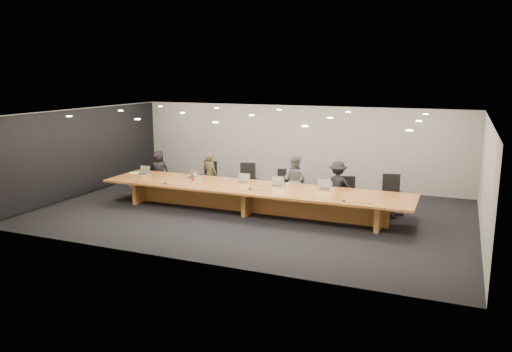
# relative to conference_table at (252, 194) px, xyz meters

# --- Properties ---
(ground) EXTENTS (12.00, 12.00, 0.00)m
(ground) POSITION_rel_conference_table_xyz_m (0.00, 0.00, -0.52)
(ground) COLOR black
(ground) RESTS_ON ground
(back_wall) EXTENTS (12.00, 0.02, 2.80)m
(back_wall) POSITION_rel_conference_table_xyz_m (0.00, 4.00, 0.88)
(back_wall) COLOR beige
(back_wall) RESTS_ON ground
(left_wall_panel) EXTENTS (0.08, 7.84, 2.74)m
(left_wall_panel) POSITION_rel_conference_table_xyz_m (-5.94, 0.00, 0.85)
(left_wall_panel) COLOR black
(left_wall_panel) RESTS_ON ground
(conference_table) EXTENTS (9.00, 1.80, 0.75)m
(conference_table) POSITION_rel_conference_table_xyz_m (0.00, 0.00, 0.00)
(conference_table) COLOR brown
(conference_table) RESTS_ON ground
(chair_far_left) EXTENTS (0.67, 0.67, 1.07)m
(chair_far_left) POSITION_rel_conference_table_xyz_m (-4.09, 1.17, 0.02)
(chair_far_left) COLOR black
(chair_far_left) RESTS_ON ground
(chair_left) EXTENTS (0.65, 0.65, 1.14)m
(chair_left) POSITION_rel_conference_table_xyz_m (-2.13, 1.27, 0.05)
(chair_left) COLOR black
(chair_left) RESTS_ON ground
(chair_mid_left) EXTENTS (0.71, 0.71, 1.17)m
(chair_mid_left) POSITION_rel_conference_table_xyz_m (-0.73, 1.29, 0.06)
(chair_mid_left) COLOR black
(chair_mid_left) RESTS_ON ground
(chair_mid_right) EXTENTS (0.64, 0.64, 1.05)m
(chair_mid_right) POSITION_rel_conference_table_xyz_m (0.50, 1.30, 0.00)
(chair_mid_right) COLOR black
(chair_mid_right) RESTS_ON ground
(chair_right) EXTENTS (0.63, 0.63, 1.01)m
(chair_right) POSITION_rel_conference_table_xyz_m (2.50, 1.16, -0.02)
(chair_right) COLOR black
(chair_right) RESTS_ON ground
(chair_far_right) EXTENTS (0.69, 0.69, 1.16)m
(chair_far_right) POSITION_rel_conference_table_xyz_m (3.70, 1.21, 0.06)
(chair_far_right) COLOR black
(chair_far_right) RESTS_ON ground
(person_a) EXTENTS (0.78, 0.63, 1.39)m
(person_a) POSITION_rel_conference_table_xyz_m (-3.89, 1.19, 0.17)
(person_a) COLOR black
(person_a) RESTS_ON ground
(person_b) EXTENTS (0.57, 0.43, 1.42)m
(person_b) POSITION_rel_conference_table_xyz_m (-1.99, 1.24, 0.19)
(person_b) COLOR #39351F
(person_b) RESTS_ON ground
(person_c) EXTENTS (0.88, 0.77, 1.54)m
(person_c) POSITION_rel_conference_table_xyz_m (0.91, 1.13, 0.25)
(person_c) COLOR #5A5A5D
(person_c) RESTS_ON ground
(person_d) EXTENTS (0.97, 0.60, 1.44)m
(person_d) POSITION_rel_conference_table_xyz_m (2.19, 1.19, 0.20)
(person_d) COLOR black
(person_d) RESTS_ON ground
(laptop_a) EXTENTS (0.34, 0.26, 0.26)m
(laptop_a) POSITION_rel_conference_table_xyz_m (-3.90, 0.31, 0.36)
(laptop_a) COLOR #B8AD8C
(laptop_a) RESTS_ON conference_table
(laptop_b) EXTENTS (0.36, 0.30, 0.24)m
(laptop_b) POSITION_rel_conference_table_xyz_m (-2.18, 0.40, 0.35)
(laptop_b) COLOR tan
(laptop_b) RESTS_ON conference_table
(laptop_c) EXTENTS (0.37, 0.28, 0.27)m
(laptop_c) POSITION_rel_conference_table_xyz_m (-0.45, 0.38, 0.36)
(laptop_c) COLOR #C2B294
(laptop_c) RESTS_ON conference_table
(laptop_d) EXTENTS (0.38, 0.30, 0.28)m
(laptop_d) POSITION_rel_conference_table_xyz_m (0.65, 0.29, 0.37)
(laptop_d) COLOR #B8AE8C
(laptop_d) RESTS_ON conference_table
(laptop_e) EXTENTS (0.42, 0.35, 0.29)m
(laptop_e) POSITION_rel_conference_table_xyz_m (2.00, 0.39, 0.37)
(laptop_e) COLOR tan
(laptop_e) RESTS_ON conference_table
(water_bottle) EXTENTS (0.08, 0.08, 0.21)m
(water_bottle) POSITION_rel_conference_table_xyz_m (-1.94, 0.20, 0.33)
(water_bottle) COLOR silver
(water_bottle) RESTS_ON conference_table
(amber_mug) EXTENTS (0.09, 0.09, 0.10)m
(amber_mug) POSITION_rel_conference_table_xyz_m (-1.94, 0.09, 0.28)
(amber_mug) COLOR maroon
(amber_mug) RESTS_ON conference_table
(paper_cup_near) EXTENTS (0.10, 0.10, 0.10)m
(paper_cup_near) POSITION_rel_conference_table_xyz_m (0.95, 0.36, 0.28)
(paper_cup_near) COLOR white
(paper_cup_near) RESTS_ON conference_table
(paper_cup_far) EXTENTS (0.11, 0.11, 0.10)m
(paper_cup_far) POSITION_rel_conference_table_xyz_m (2.29, 0.22, 0.28)
(paper_cup_far) COLOR white
(paper_cup_far) RESTS_ON conference_table
(notepad) EXTENTS (0.33, 0.30, 0.02)m
(notepad) POSITION_rel_conference_table_xyz_m (-4.27, 0.34, 0.24)
(notepad) COLOR white
(notepad) RESTS_ON conference_table
(lime_gadget) EXTENTS (0.17, 0.13, 0.02)m
(lime_gadget) POSITION_rel_conference_table_xyz_m (-4.27, 0.35, 0.26)
(lime_gadget) COLOR #52D137
(lime_gadget) RESTS_ON notepad
(av_box) EXTENTS (0.20, 0.16, 0.03)m
(av_box) POSITION_rel_conference_table_xyz_m (-3.78, -0.42, 0.24)
(av_box) COLOR #BBBBC1
(av_box) RESTS_ON conference_table
(mic_left) EXTENTS (0.12, 0.12, 0.03)m
(mic_left) POSITION_rel_conference_table_xyz_m (-2.49, -0.63, 0.24)
(mic_left) COLOR black
(mic_left) RESTS_ON conference_table
(mic_center) EXTENTS (0.13, 0.13, 0.03)m
(mic_center) POSITION_rel_conference_table_xyz_m (0.07, -0.31, 0.24)
(mic_center) COLOR black
(mic_center) RESTS_ON conference_table
(mic_right) EXTENTS (0.15, 0.15, 0.03)m
(mic_right) POSITION_rel_conference_table_xyz_m (2.77, -0.61, 0.24)
(mic_right) COLOR black
(mic_right) RESTS_ON conference_table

